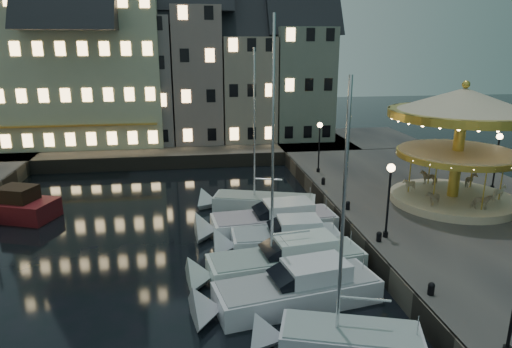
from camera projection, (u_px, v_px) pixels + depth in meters
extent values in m
plane|color=black|center=(259.00, 276.00, 23.57)|extent=(160.00, 160.00, 0.00)
cube|color=#474442|center=(449.00, 210.00, 31.05)|extent=(16.00, 56.00, 1.30)
cube|color=#474442|center=(146.00, 150.00, 48.92)|extent=(44.00, 12.00, 1.30)
cube|color=#47423A|center=(336.00, 216.00, 29.94)|extent=(0.15, 44.00, 1.30)
cube|color=#47423A|center=(162.00, 163.00, 43.49)|extent=(48.00, 0.15, 1.30)
cylinder|color=black|center=(386.00, 234.00, 25.13)|extent=(0.28, 0.28, 0.30)
cylinder|color=black|center=(388.00, 204.00, 24.65)|extent=(0.12, 0.12, 3.80)
sphere|color=#FFD18C|center=(391.00, 168.00, 24.09)|extent=(0.44, 0.44, 0.44)
cylinder|color=black|center=(318.00, 170.00, 37.97)|extent=(0.28, 0.28, 0.30)
cylinder|color=black|center=(319.00, 150.00, 37.49)|extent=(0.12, 0.12, 3.80)
sphere|color=#FFD18C|center=(320.00, 125.00, 36.93)|extent=(0.44, 0.44, 0.44)
cylinder|color=black|center=(492.00, 187.00, 33.37)|extent=(0.28, 0.28, 0.30)
cylinder|color=black|center=(496.00, 164.00, 32.89)|extent=(0.12, 0.12, 3.80)
sphere|color=#FFD18C|center=(500.00, 136.00, 32.33)|extent=(0.44, 0.44, 0.44)
cylinder|color=black|center=(431.00, 290.00, 19.32)|extent=(0.28, 0.28, 0.40)
sphere|color=black|center=(432.00, 286.00, 19.26)|extent=(0.30, 0.30, 0.30)
cylinder|color=black|center=(379.00, 238.00, 24.55)|extent=(0.28, 0.28, 0.40)
sphere|color=black|center=(379.00, 234.00, 24.49)|extent=(0.30, 0.30, 0.30)
cylinder|color=black|center=(348.00, 206.00, 29.31)|extent=(0.28, 0.28, 0.40)
sphere|color=black|center=(348.00, 203.00, 29.25)|extent=(0.30, 0.30, 0.30)
cylinder|color=black|center=(323.00, 182.00, 34.55)|extent=(0.28, 0.28, 0.40)
sphere|color=black|center=(323.00, 179.00, 34.49)|extent=(0.30, 0.30, 0.30)
cube|color=#A7A484|center=(31.00, 92.00, 47.53)|extent=(5.00, 8.00, 11.00)
cube|color=slate|center=(85.00, 86.00, 48.16)|extent=(5.60, 8.00, 12.00)
cube|color=slate|center=(143.00, 81.00, 48.86)|extent=(6.20, 8.00, 13.00)
cube|color=gray|center=(197.00, 75.00, 49.53)|extent=(5.00, 8.00, 14.00)
cube|color=gray|center=(247.00, 89.00, 50.70)|extent=(5.60, 8.00, 11.00)
cube|color=slate|center=(300.00, 83.00, 51.41)|extent=(6.20, 8.00, 12.00)
cube|color=beige|center=(84.00, 72.00, 47.75)|extent=(16.00, 9.00, 15.00)
cube|color=silver|center=(350.00, 345.00, 17.47)|extent=(5.69, 3.56, 1.30)
cube|color=#87979A|center=(351.00, 329.00, 17.29)|extent=(5.39, 3.32, 0.10)
cylinder|color=silver|center=(343.00, 214.00, 16.10)|extent=(0.14, 0.14, 9.32)
cube|color=silver|center=(297.00, 294.00, 20.98)|extent=(7.89, 3.83, 1.30)
cube|color=gray|center=(298.00, 281.00, 20.80)|extent=(7.48, 3.56, 0.10)
cube|color=silver|center=(316.00, 270.00, 20.96)|extent=(3.16, 2.37, 0.80)
cube|color=black|center=(285.00, 277.00, 20.52)|extent=(1.55, 1.96, 0.98)
cube|color=silver|center=(286.00, 265.00, 23.73)|extent=(8.37, 3.47, 1.30)
cube|color=gray|center=(287.00, 254.00, 23.55)|extent=(7.94, 3.23, 0.10)
cube|color=silver|center=(304.00, 244.00, 23.69)|extent=(3.30, 2.20, 0.80)
cube|color=black|center=(275.00, 249.00, 23.28)|extent=(1.55, 1.84, 1.01)
cylinder|color=silver|center=(273.00, 152.00, 21.84)|extent=(0.14, 0.14, 10.93)
cube|color=silver|center=(286.00, 243.00, 26.41)|extent=(6.23, 2.47, 1.30)
cube|color=gray|center=(286.00, 232.00, 26.22)|extent=(5.92, 2.27, 0.10)
cube|color=silver|center=(299.00, 225.00, 26.20)|extent=(2.38, 1.82, 0.80)
cube|color=black|center=(278.00, 227.00, 26.07)|extent=(1.10, 1.68, 0.89)
cube|color=silver|center=(274.00, 225.00, 29.08)|extent=(8.01, 3.26, 1.30)
cube|color=#968999|center=(274.00, 215.00, 28.90)|extent=(7.60, 3.02, 0.10)
cube|color=silver|center=(288.00, 207.00, 28.99)|extent=(3.13, 2.20, 0.80)
cube|color=black|center=(264.00, 211.00, 28.67)|extent=(1.45, 1.93, 0.99)
cube|color=silver|center=(264.00, 205.00, 32.69)|extent=(7.50, 4.16, 1.30)
cube|color=gray|center=(264.00, 196.00, 32.51)|extent=(7.10, 3.89, 0.10)
cylinder|color=silver|center=(254.00, 129.00, 31.30)|extent=(0.14, 0.14, 9.68)
cube|color=maroon|center=(1.00, 209.00, 31.59)|extent=(8.24, 5.30, 1.50)
cube|color=black|center=(17.00, 194.00, 30.95)|extent=(2.80, 2.56, 1.04)
cylinder|color=#C2AE90|center=(452.00, 199.00, 30.56)|extent=(8.03, 8.03, 0.50)
cylinder|color=gold|center=(458.00, 150.00, 29.63)|extent=(0.70, 0.70, 6.22)
cylinder|color=#C2AE90|center=(458.00, 152.00, 29.66)|extent=(7.43, 7.43, 0.18)
cylinder|color=gold|center=(457.00, 154.00, 29.71)|extent=(7.71, 7.71, 0.35)
cone|color=#C2AE90|center=(464.00, 101.00, 28.76)|extent=(9.23, 9.23, 1.61)
cylinder|color=gold|center=(462.00, 114.00, 28.99)|extent=(9.23, 9.23, 0.50)
sphere|color=gold|center=(466.00, 84.00, 28.48)|extent=(0.50, 0.50, 0.50)
imported|color=#C2AE90|center=(482.00, 183.00, 31.51)|extent=(1.68, 1.21, 1.00)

